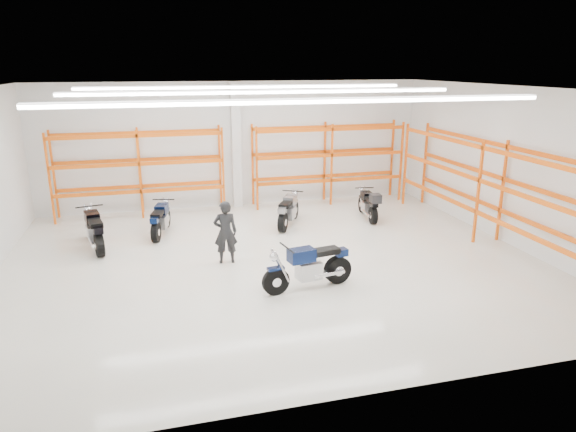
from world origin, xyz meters
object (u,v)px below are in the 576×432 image
object	(u,v)px
motorcycle_back_c	(288,211)
standing_man	(225,232)
motorcycle_main	(312,267)
motorcycle_back_d	(369,205)
structural_column	(236,146)
motorcycle_back_a	(95,231)
motorcycle_back_b	(160,221)

from	to	relation	value
motorcycle_back_c	standing_man	bearing A→B (deg)	-131.90
motorcycle_main	motorcycle_back_d	distance (m)	5.97
structural_column	motorcycle_back_d	bearing A→B (deg)	-35.51
motorcycle_back_c	motorcycle_back_d	bearing A→B (deg)	0.32
standing_man	motorcycle_back_a	bearing A→B (deg)	-25.75
standing_man	structural_column	size ratio (longest dim) A/B	0.38
motorcycle_back_b	standing_man	xyz separation A→B (m)	(1.62, -2.76, 0.37)
motorcycle_back_c	structural_column	distance (m)	3.57
motorcycle_back_b	standing_man	distance (m)	3.22
motorcycle_main	motorcycle_back_a	distance (m)	6.60
motorcycle_back_b	motorcycle_back_c	bearing A→B (deg)	-1.09
motorcycle_back_b	motorcycle_back_c	xyz separation A→B (m)	(4.03, -0.08, 0.02)
motorcycle_main	motorcycle_back_a	bearing A→B (deg)	141.38
motorcycle_back_a	structural_column	world-z (taller)	structural_column
motorcycle_back_b	motorcycle_back_d	xyz separation A→B (m)	(6.86, -0.06, 0.03)
standing_man	structural_column	world-z (taller)	structural_column
motorcycle_back_c	structural_column	xyz separation A→B (m)	(-1.18, 2.88, 1.76)
motorcycle_back_d	structural_column	distance (m)	5.23
motorcycle_back_a	motorcycle_back_b	bearing A→B (deg)	22.59
motorcycle_back_a	motorcycle_back_b	xyz separation A→B (m)	(1.83, 0.76, -0.05)
motorcycle_back_b	motorcycle_back_a	bearing A→B (deg)	-157.41
motorcycle_back_a	motorcycle_back_c	bearing A→B (deg)	6.66
motorcycle_main	structural_column	distance (m)	7.89
motorcycle_back_c	standing_man	size ratio (longest dim) A/B	1.14
motorcycle_back_d	structural_column	xyz separation A→B (m)	(-4.01, 2.86, 1.75)
motorcycle_back_b	motorcycle_back_d	world-z (taller)	motorcycle_back_d
motorcycle_main	motorcycle_back_b	bearing A→B (deg)	124.32
motorcycle_back_a	structural_column	size ratio (longest dim) A/B	0.50
motorcycle_main	motorcycle_back_d	xyz separation A→B (m)	(3.53, 4.82, -0.02)
motorcycle_back_a	motorcycle_back_b	world-z (taller)	motorcycle_back_a
motorcycle_main	motorcycle_back_c	size ratio (longest dim) A/B	1.18
structural_column	standing_man	bearing A→B (deg)	-102.44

